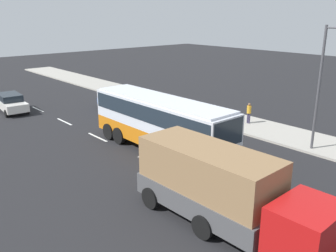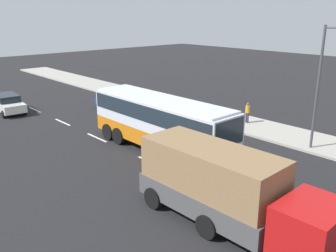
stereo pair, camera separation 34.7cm
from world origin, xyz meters
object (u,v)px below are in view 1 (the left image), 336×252
object	(u,v)px
car_blue_saloon	(119,101)
cargo_truck	(223,188)
coach_bus	(161,119)
car_white_minivan	(11,102)
pedestrian_near_curb	(249,112)
street_lamp	(322,82)

from	to	relation	value
car_blue_saloon	cargo_truck	bearing A→B (deg)	-24.16
cargo_truck	car_blue_saloon	bearing A→B (deg)	156.72
coach_bus	car_blue_saloon	xyz separation A→B (m)	(-10.22, 3.86, -1.32)
car_white_minivan	car_blue_saloon	distance (m)	9.40
coach_bus	car_white_minivan	xyz separation A→B (m)	(-15.96, -3.59, -1.28)
car_white_minivan	pedestrian_near_curb	xyz separation A→B (m)	(16.16, 12.23, 0.23)
cargo_truck	street_lamp	bearing A→B (deg)	97.80
pedestrian_near_curb	street_lamp	world-z (taller)	street_lamp
coach_bus	car_blue_saloon	bearing A→B (deg)	159.36
coach_bus	pedestrian_near_curb	size ratio (longest dim) A/B	6.69
car_blue_saloon	street_lamp	bearing A→B (deg)	9.24
car_white_minivan	coach_bus	bearing A→B (deg)	16.82
car_white_minivan	car_blue_saloon	size ratio (longest dim) A/B	1.06
cargo_truck	pedestrian_near_curb	size ratio (longest dim) A/B	5.33
car_blue_saloon	car_white_minivan	bearing A→B (deg)	-129.57
coach_bus	car_blue_saloon	size ratio (longest dim) A/B	2.31
car_white_minivan	street_lamp	bearing A→B (deg)	29.91
car_white_minivan	street_lamp	xyz separation A→B (m)	(22.23, 10.72, 3.55)
pedestrian_near_curb	coach_bus	bearing A→B (deg)	7.78
cargo_truck	pedestrian_near_curb	xyz separation A→B (m)	(-7.75, 12.19, -0.62)
car_white_minivan	street_lamp	world-z (taller)	street_lamp
cargo_truck	car_white_minivan	size ratio (longest dim) A/B	1.74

